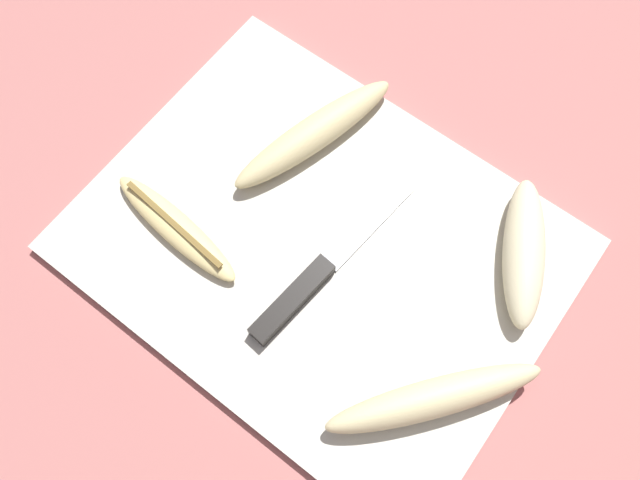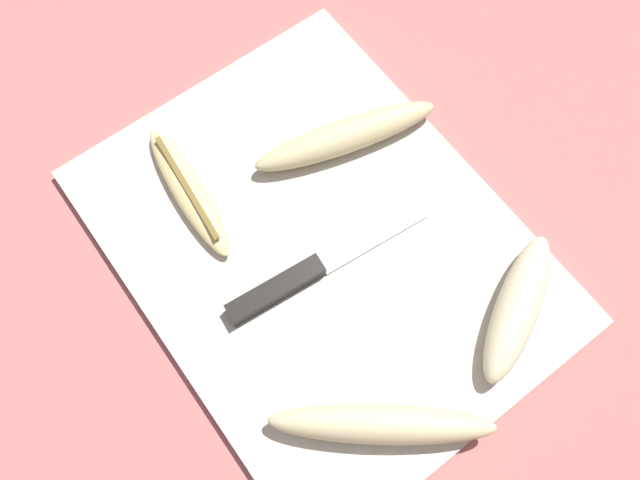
% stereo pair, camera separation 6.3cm
% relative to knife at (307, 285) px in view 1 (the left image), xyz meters
% --- Properties ---
extents(ground_plane, '(4.00, 4.00, 0.00)m').
position_rel_knife_xyz_m(ground_plane, '(-0.02, 0.05, -0.02)').
color(ground_plane, '#B76B66').
extents(cutting_board, '(0.47, 0.36, 0.01)m').
position_rel_knife_xyz_m(cutting_board, '(-0.02, 0.05, -0.01)').
color(cutting_board, beige).
rests_on(cutting_board, ground_plane).
extents(knife, '(0.04, 0.23, 0.02)m').
position_rel_knife_xyz_m(knife, '(0.00, 0.00, 0.00)').
color(knife, black).
rests_on(knife, cutting_board).
extents(banana_golden_short, '(0.17, 0.05, 0.02)m').
position_rel_knife_xyz_m(banana_golden_short, '(-0.14, -0.03, 0.00)').
color(banana_golden_short, '#EDD689').
rests_on(banana_golden_short, cutting_board).
extents(banana_ripe_center, '(0.09, 0.21, 0.03)m').
position_rel_knife_xyz_m(banana_ripe_center, '(-0.09, 0.14, 0.01)').
color(banana_ripe_center, beige).
rests_on(banana_ripe_center, cutting_board).
extents(banana_soft_right, '(0.16, 0.18, 0.04)m').
position_rel_knife_xyz_m(banana_soft_right, '(0.16, -0.02, 0.01)').
color(banana_soft_right, beige).
rests_on(banana_soft_right, cutting_board).
extents(banana_pale_long, '(0.11, 0.16, 0.04)m').
position_rel_knife_xyz_m(banana_pale_long, '(0.15, 0.15, 0.01)').
color(banana_pale_long, beige).
rests_on(banana_pale_long, cutting_board).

